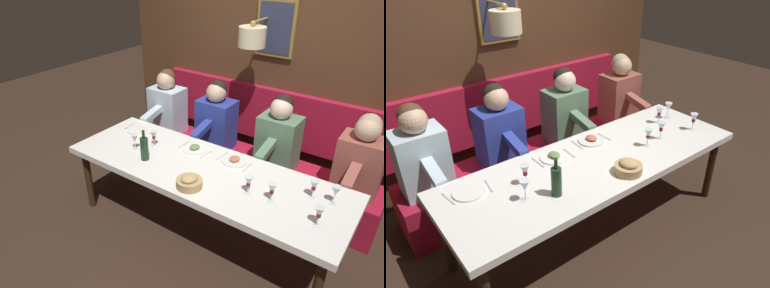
# 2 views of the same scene
# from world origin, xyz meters

# --- Properties ---
(ground_plane) EXTENTS (12.00, 12.00, 0.00)m
(ground_plane) POSITION_xyz_m (0.00, 0.00, 0.00)
(ground_plane) COLOR #332319
(dining_table) EXTENTS (0.90, 2.63, 0.74)m
(dining_table) POSITION_xyz_m (0.00, 0.00, 0.68)
(dining_table) COLOR silver
(dining_table) RESTS_ON ground_plane
(banquette_bench) EXTENTS (0.52, 2.83, 0.45)m
(banquette_bench) POSITION_xyz_m (0.89, 0.00, 0.23)
(banquette_bench) COLOR maroon
(banquette_bench) RESTS_ON ground_plane
(back_wall_panel) EXTENTS (0.59, 4.03, 2.90)m
(back_wall_panel) POSITION_xyz_m (1.46, 0.00, 1.37)
(back_wall_panel) COLOR #51331E
(back_wall_panel) RESTS_ON ground_plane
(diner_nearest) EXTENTS (0.60, 0.40, 0.79)m
(diner_nearest) POSITION_xyz_m (0.88, -1.12, 0.82)
(diner_nearest) COLOR #934C42
(diner_nearest) RESTS_ON banquette_bench
(diner_near) EXTENTS (0.60, 0.40, 0.79)m
(diner_near) POSITION_xyz_m (0.88, -0.33, 0.82)
(diner_near) COLOR #567A5B
(diner_near) RESTS_ON banquette_bench
(diner_middle) EXTENTS (0.60, 0.40, 0.79)m
(diner_middle) POSITION_xyz_m (0.88, 0.43, 0.82)
(diner_middle) COLOR #283893
(diner_middle) RESTS_ON banquette_bench
(diner_far) EXTENTS (0.60, 0.40, 0.79)m
(diner_far) POSITION_xyz_m (0.88, 1.14, 0.82)
(diner_far) COLOR silver
(diner_far) RESTS_ON banquette_bench
(place_setting_0) EXTENTS (0.24, 0.33, 0.01)m
(place_setting_0) POSITION_xyz_m (0.23, 1.01, 0.75)
(place_setting_0) COLOR white
(place_setting_0) RESTS_ON dining_table
(place_setting_1) EXTENTS (0.24, 0.31, 0.05)m
(place_setting_1) POSITION_xyz_m (0.27, -0.17, 0.75)
(place_setting_1) COLOR silver
(place_setting_1) RESTS_ON dining_table
(place_setting_2) EXTENTS (0.24, 0.31, 0.05)m
(place_setting_2) POSITION_xyz_m (0.24, 0.26, 0.75)
(place_setting_2) COLOR white
(place_setting_2) RESTS_ON dining_table
(wine_glass_0) EXTENTS (0.07, 0.07, 0.16)m
(wine_glass_0) POSITION_xyz_m (-0.15, -1.08, 0.86)
(wine_glass_0) COLOR silver
(wine_glass_0) RESTS_ON dining_table
(wine_glass_1) EXTENTS (0.07, 0.07, 0.16)m
(wine_glass_1) POSITION_xyz_m (0.16, -1.10, 0.86)
(wine_glass_1) COLOR silver
(wine_glass_1) RESTS_ON dining_table
(wine_glass_2) EXTENTS (0.07, 0.07, 0.16)m
(wine_glass_2) POSITION_xyz_m (-0.10, -0.50, 0.86)
(wine_glass_2) COLOR silver
(wine_glass_2) RESTS_ON dining_table
(wine_glass_3) EXTENTS (0.07, 0.07, 0.16)m
(wine_glass_3) POSITION_xyz_m (-0.08, -0.69, 0.86)
(wine_glass_3) COLOR silver
(wine_glass_3) RESTS_ON dining_table
(wine_glass_4) EXTENTS (0.07, 0.07, 0.16)m
(wine_glass_4) POSITION_xyz_m (-0.10, 0.74, 0.86)
(wine_glass_4) COLOR silver
(wine_glass_4) RESTS_ON dining_table
(wine_glass_5) EXTENTS (0.07, 0.07, 0.16)m
(wine_glass_5) POSITION_xyz_m (0.07, 0.64, 0.86)
(wine_glass_5) COLOR silver
(wine_glass_5) RESTS_ON dining_table
(wine_glass_6) EXTENTS (0.07, 0.07, 0.16)m
(wine_glass_6) POSITION_xyz_m (0.15, -0.94, 0.86)
(wine_glass_6) COLOR silver
(wine_glass_6) RESTS_ON dining_table
(wine_bottle) EXTENTS (0.08, 0.08, 0.30)m
(wine_bottle) POSITION_xyz_m (-0.18, 0.54, 0.86)
(wine_bottle) COLOR #19381E
(wine_bottle) RESTS_ON dining_table
(bread_bowl) EXTENTS (0.22, 0.22, 0.12)m
(bread_bowl) POSITION_xyz_m (-0.30, -0.06, 0.79)
(bread_bowl) COLOR tan
(bread_bowl) RESTS_ON dining_table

